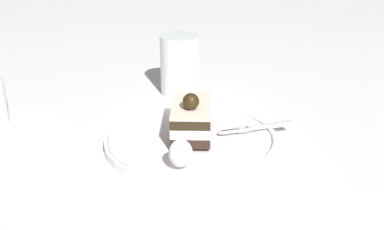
# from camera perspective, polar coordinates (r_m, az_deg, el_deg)

# --- Properties ---
(ground_plane) EXTENTS (2.40, 2.40, 0.00)m
(ground_plane) POSITION_cam_1_polar(r_m,az_deg,el_deg) (0.77, -1.65, -2.68)
(ground_plane) COLOR silver
(dessert_plate) EXTENTS (0.25, 0.25, 0.02)m
(dessert_plate) POSITION_cam_1_polar(r_m,az_deg,el_deg) (0.75, -0.00, -2.69)
(dessert_plate) COLOR white
(dessert_plate) RESTS_ON ground_plane
(cake_slice) EXTENTS (0.07, 0.11, 0.07)m
(cake_slice) POSITION_cam_1_polar(r_m,az_deg,el_deg) (0.74, -0.08, -0.33)
(cake_slice) COLOR black
(cake_slice) RESTS_ON dessert_plate
(whipped_cream_dollop) EXTENTS (0.03, 0.03, 0.04)m
(whipped_cream_dollop) POSITION_cam_1_polar(r_m,az_deg,el_deg) (0.66, -1.25, -4.19)
(whipped_cream_dollop) COLOR white
(whipped_cream_dollop) RESTS_ON dessert_plate
(fork) EXTENTS (0.11, 0.06, 0.00)m
(fork) POSITION_cam_1_polar(r_m,az_deg,el_deg) (0.77, 6.85, -1.37)
(fork) COLOR silver
(fork) RESTS_ON dessert_plate
(drink_glass_far) EXTENTS (0.07, 0.07, 0.10)m
(drink_glass_far) POSITION_cam_1_polar(r_m,az_deg,el_deg) (0.93, -1.34, 5.26)
(drink_glass_far) COLOR white
(drink_glass_far) RESTS_ON ground_plane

